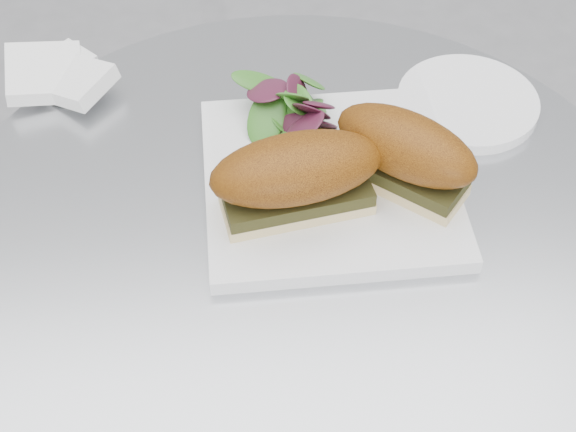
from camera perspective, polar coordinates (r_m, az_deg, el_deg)
name	(u,v)px	position (r m, az deg, el deg)	size (l,w,h in m)	color
table	(298,370)	(0.95, 0.68, -10.90)	(0.70, 0.70, 0.73)	silver
plate	(329,181)	(0.78, 2.94, 2.54)	(0.24, 0.24, 0.02)	white
sandwich_left	(297,175)	(0.72, 0.62, 2.90)	(0.17, 0.10, 0.08)	beige
sandwich_right	(405,152)	(0.74, 8.32, 4.51)	(0.15, 0.14, 0.08)	beige
salad	(301,107)	(0.81, 0.90, 7.75)	(0.11, 0.11, 0.05)	#3A7F29
napkin	(64,85)	(0.92, -15.66, 8.98)	(0.11, 0.11, 0.02)	white
saucer	(468,102)	(0.89, 12.65, 7.90)	(0.15, 0.15, 0.01)	white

